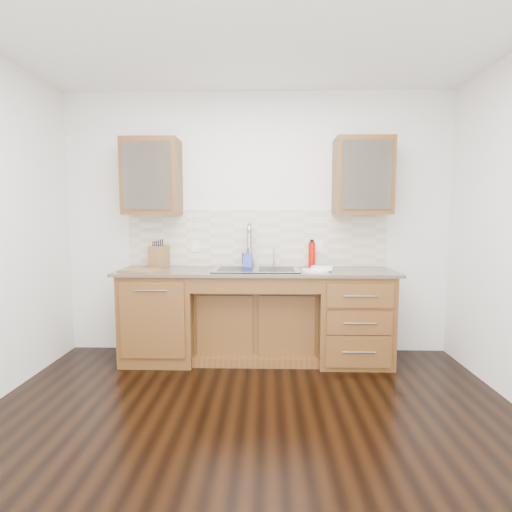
{
  "coord_description": "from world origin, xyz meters",
  "views": [
    {
      "loc": [
        0.11,
        -2.45,
        1.44
      ],
      "look_at": [
        0.0,
        1.4,
        1.05
      ],
      "focal_mm": 28.0,
      "sensor_mm": 36.0,
      "label": 1
    }
  ],
  "objects_px": {
    "plate": "(316,270)",
    "cutting_board": "(141,270)",
    "soap_bottle": "(248,258)",
    "water_bottle": "(312,255)",
    "knife_block": "(159,256)"
  },
  "relations": [
    {
      "from": "knife_block",
      "to": "soap_bottle",
      "type": "bearing_deg",
      "value": 18.77
    },
    {
      "from": "plate",
      "to": "knife_block",
      "type": "xyz_separation_m",
      "value": [
        -1.58,
        0.27,
        0.1
      ]
    },
    {
      "from": "knife_block",
      "to": "cutting_board",
      "type": "relative_size",
      "value": 0.62
    },
    {
      "from": "soap_bottle",
      "to": "cutting_board",
      "type": "relative_size",
      "value": 0.55
    },
    {
      "from": "water_bottle",
      "to": "plate",
      "type": "bearing_deg",
      "value": -89.38
    },
    {
      "from": "plate",
      "to": "cutting_board",
      "type": "xyz_separation_m",
      "value": [
        -1.67,
        -0.05,
        0.0
      ]
    },
    {
      "from": "soap_bottle",
      "to": "knife_block",
      "type": "relative_size",
      "value": 0.9
    },
    {
      "from": "plate",
      "to": "knife_block",
      "type": "bearing_deg",
      "value": 170.24
    },
    {
      "from": "water_bottle",
      "to": "plate",
      "type": "relative_size",
      "value": 0.96
    },
    {
      "from": "water_bottle",
      "to": "plate",
      "type": "height_order",
      "value": "water_bottle"
    },
    {
      "from": "plate",
      "to": "cutting_board",
      "type": "relative_size",
      "value": 0.74
    },
    {
      "from": "soap_bottle",
      "to": "plate",
      "type": "bearing_deg",
      "value": -14.8
    },
    {
      "from": "soap_bottle",
      "to": "knife_block",
      "type": "bearing_deg",
      "value": -177.67
    },
    {
      "from": "soap_bottle",
      "to": "plate",
      "type": "distance_m",
      "value": 0.71
    },
    {
      "from": "soap_bottle",
      "to": "water_bottle",
      "type": "relative_size",
      "value": 0.78
    }
  ]
}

